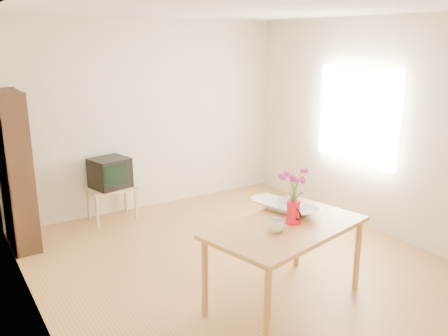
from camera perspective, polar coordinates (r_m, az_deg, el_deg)
room at (r=4.75m, az=2.20°, el=2.77°), size 4.50×4.50×4.50m
table at (r=4.24m, az=7.47°, el=-7.85°), size 1.57×1.11×0.75m
tv_stand at (r=6.39m, az=-13.42°, el=-2.86°), size 0.60×0.45×0.46m
bookshelf at (r=5.81m, az=-23.70°, el=-0.89°), size 0.28×0.70×1.80m
pitcher at (r=4.24m, az=8.31°, el=-5.40°), size 0.14×0.21×0.20m
flowers at (r=4.16m, az=8.46°, el=-2.01°), size 0.23×0.23×0.33m
mug at (r=4.05m, az=6.31°, el=-6.92°), size 0.19×0.19×0.11m
bowl at (r=4.48m, az=7.39°, el=-2.48°), size 0.58×0.58×0.44m
teacup_a at (r=4.47m, az=6.98°, el=-3.08°), size 0.10×0.10×0.07m
teacup_b at (r=4.54m, az=7.65°, el=-2.81°), size 0.11×0.11×0.07m
television at (r=6.33m, az=-13.61°, el=-0.49°), size 0.53×0.50×0.39m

